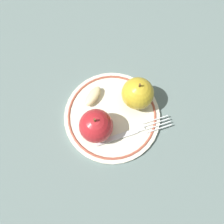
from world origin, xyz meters
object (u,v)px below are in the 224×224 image
at_px(plate, 112,116).
at_px(apple_red_whole, 96,126).
at_px(apple_second_whole, 137,93).
at_px(apple_slice_front, 93,96).
at_px(fork, 131,132).

relative_size(plate, apple_red_whole, 2.75).
relative_size(plate, apple_second_whole, 2.75).
relative_size(apple_red_whole, apple_slice_front, 1.48).
bearing_deg(plate, fork, 89.28).
bearing_deg(plate, apple_red_whole, 1.42).
relative_size(apple_second_whole, apple_slice_front, 1.48).
relative_size(apple_red_whole, fork, 0.50).
bearing_deg(apple_second_whole, apple_slice_front, -49.58).
xyz_separation_m(apple_slice_front, fork, (0.00, 0.13, -0.01)).
xyz_separation_m(plate, apple_second_whole, (-0.07, 0.02, 0.04)).
height_order(apple_red_whole, apple_slice_front, apple_red_whole).
distance_m(plate, apple_red_whole, 0.07).
distance_m(apple_red_whole, fork, 0.09).
xyz_separation_m(plate, fork, (0.00, 0.06, 0.01)).
height_order(plate, apple_second_whole, apple_second_whole).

